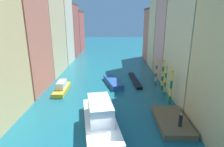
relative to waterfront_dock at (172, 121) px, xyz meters
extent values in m
plane|color=#196070|center=(-8.03, 20.35, -0.33)|extent=(154.00, 154.00, 0.00)
cube|color=#C6705B|center=(-21.09, 10.43, 7.51)|extent=(6.05, 9.28, 15.69)
cube|color=beige|center=(-21.09, 20.43, 7.48)|extent=(6.05, 10.30, 15.63)
cube|color=beige|center=(-21.09, 30.20, 8.11)|extent=(6.05, 8.09, 16.89)
cube|color=#B25147|center=(-21.09, 38.88, 7.22)|extent=(6.05, 8.59, 15.11)
cube|color=brown|center=(-21.09, 38.88, 15.00)|extent=(6.17, 8.77, 0.44)
cube|color=#B25147|center=(-21.09, 48.76, 6.33)|extent=(6.05, 10.09, 13.33)
cube|color=brown|center=(-21.09, 48.76, 13.27)|extent=(6.17, 10.29, 0.56)
cube|color=beige|center=(5.04, 7.97, 9.41)|extent=(6.05, 11.40, 19.49)
cube|color=tan|center=(5.04, 18.04, 8.51)|extent=(6.05, 7.88, 17.68)
cube|color=beige|center=(5.04, 26.27, 10.61)|extent=(6.05, 7.58, 21.89)
cube|color=#C6705B|center=(5.04, 34.42, 6.46)|extent=(6.05, 8.42, 13.58)
cube|color=brown|center=(5.04, 34.42, 13.49)|extent=(6.17, 8.59, 0.49)
cube|color=brown|center=(0.00, 0.00, 0.00)|extent=(3.43, 6.52, 0.67)
cylinder|color=black|center=(0.36, -1.59, 0.97)|extent=(0.36, 0.36, 1.28)
sphere|color=tan|center=(0.36, -1.59, 1.74)|extent=(0.26, 0.26, 0.26)
cylinder|color=#197247|center=(1.22, 5.26, 0.24)|extent=(0.35, 0.35, 1.15)
cylinder|color=#E5D14C|center=(1.22, 5.26, 1.39)|extent=(0.35, 0.35, 1.15)
cylinder|color=#197247|center=(1.22, 5.26, 2.54)|extent=(0.35, 0.35, 1.15)
cylinder|color=#E5D14C|center=(1.22, 5.26, 3.68)|extent=(0.35, 0.35, 1.15)
sphere|color=gold|center=(1.22, 5.26, 4.40)|extent=(0.39, 0.39, 0.39)
cylinder|color=#197247|center=(1.14, 7.98, 0.04)|extent=(0.29, 0.29, 0.75)
cylinder|color=#E5D14C|center=(1.14, 7.98, 0.79)|extent=(0.29, 0.29, 0.75)
cylinder|color=#197247|center=(1.14, 7.98, 1.53)|extent=(0.29, 0.29, 0.75)
cylinder|color=#E5D14C|center=(1.14, 7.98, 2.28)|extent=(0.29, 0.29, 0.75)
cylinder|color=#197247|center=(1.14, 7.98, 3.02)|extent=(0.29, 0.29, 0.75)
cylinder|color=#E5D14C|center=(1.14, 7.98, 3.77)|extent=(0.29, 0.29, 0.75)
sphere|color=gold|center=(1.14, 7.98, 4.26)|extent=(0.32, 0.32, 0.32)
cylinder|color=#197247|center=(1.36, 10.57, 0.07)|extent=(0.36, 0.36, 0.80)
cylinder|color=#E5D14C|center=(1.36, 10.57, 0.87)|extent=(0.36, 0.36, 0.80)
cylinder|color=#197247|center=(1.36, 10.57, 1.67)|extent=(0.36, 0.36, 0.80)
cylinder|color=#E5D14C|center=(1.36, 10.57, 2.47)|extent=(0.36, 0.36, 0.80)
cylinder|color=#197247|center=(1.36, 10.57, 3.27)|extent=(0.36, 0.36, 0.80)
cylinder|color=#E5D14C|center=(1.36, 10.57, 4.07)|extent=(0.36, 0.36, 0.80)
sphere|color=gold|center=(1.36, 10.57, 4.62)|extent=(0.39, 0.39, 0.39)
cylinder|color=#197247|center=(0.87, 13.14, 0.02)|extent=(0.33, 0.33, 0.71)
cylinder|color=#E5D14C|center=(0.87, 13.14, 0.73)|extent=(0.33, 0.33, 0.71)
cylinder|color=#197247|center=(0.87, 13.14, 1.45)|extent=(0.33, 0.33, 0.71)
cylinder|color=#E5D14C|center=(0.87, 13.14, 2.16)|extent=(0.33, 0.33, 0.71)
cylinder|color=#197247|center=(0.87, 13.14, 2.87)|extent=(0.33, 0.33, 0.71)
cylinder|color=#E5D14C|center=(0.87, 13.14, 3.58)|extent=(0.33, 0.33, 0.71)
sphere|color=gold|center=(0.87, 13.14, 4.07)|extent=(0.36, 0.36, 0.36)
cube|color=white|center=(-8.13, -0.97, 0.28)|extent=(5.15, 10.54, 1.22)
cube|color=silver|center=(-8.13, -0.97, 1.90)|extent=(3.24, 5.20, 2.02)
cube|color=black|center=(-2.73, 14.81, -0.10)|extent=(1.72, 8.97, 0.47)
cube|color=#234C93|center=(-6.88, 13.09, 0.10)|extent=(3.80, 7.16, 0.87)
cube|color=gold|center=(-15.19, 9.51, 0.01)|extent=(1.80, 5.85, 0.68)
cube|color=silver|center=(-15.19, 9.51, 0.88)|extent=(1.19, 2.72, 1.07)
camera|label=1|loc=(-6.58, -19.14, 11.41)|focal=30.19mm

